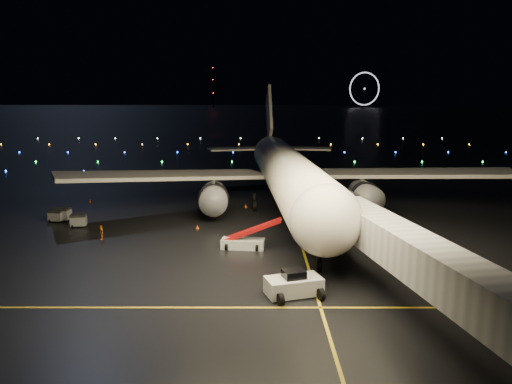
{
  "coord_description": "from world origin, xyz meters",
  "views": [
    {
      "loc": [
        6.99,
        -46.53,
        16.2
      ],
      "look_at": [
        6.94,
        12.0,
        5.0
      ],
      "focal_mm": 35.0,
      "sensor_mm": 36.0,
      "label": 1
    }
  ],
  "objects_px": {
    "baggage_cart_2": "(56,216)",
    "belt_loader": "(243,234)",
    "baggage_cart_1": "(62,214)",
    "airliner": "(285,145)",
    "baggage_cart_0": "(79,220)",
    "crew_c": "(101,232)",
    "pushback_tug": "(294,283)"
  },
  "relations": [
    {
      "from": "airliner",
      "to": "pushback_tug",
      "type": "distance_m",
      "value": 34.99
    },
    {
      "from": "crew_c",
      "to": "airliner",
      "type": "bearing_deg",
      "value": 97.99
    },
    {
      "from": "pushback_tug",
      "to": "belt_loader",
      "type": "xyz_separation_m",
      "value": [
        -4.54,
        13.02,
        0.57
      ]
    },
    {
      "from": "belt_loader",
      "to": "pushback_tug",
      "type": "bearing_deg",
      "value": -63.72
    },
    {
      "from": "airliner",
      "to": "baggage_cart_2",
      "type": "bearing_deg",
      "value": -166.75
    },
    {
      "from": "baggage_cart_0",
      "to": "baggage_cart_2",
      "type": "relative_size",
      "value": 1.06
    },
    {
      "from": "baggage_cart_0",
      "to": "baggage_cart_2",
      "type": "height_order",
      "value": "baggage_cart_0"
    },
    {
      "from": "baggage_cart_2",
      "to": "belt_loader",
      "type": "bearing_deg",
      "value": -18.42
    },
    {
      "from": "baggage_cart_0",
      "to": "baggage_cart_1",
      "type": "distance_m",
      "value": 4.58
    },
    {
      "from": "crew_c",
      "to": "baggage_cart_0",
      "type": "height_order",
      "value": "crew_c"
    },
    {
      "from": "airliner",
      "to": "belt_loader",
      "type": "height_order",
      "value": "airliner"
    },
    {
      "from": "belt_loader",
      "to": "crew_c",
      "type": "height_order",
      "value": "belt_loader"
    },
    {
      "from": "airliner",
      "to": "baggage_cart_2",
      "type": "xyz_separation_m",
      "value": [
        -30.56,
        -9.21,
        -8.48
      ]
    },
    {
      "from": "baggage_cart_2",
      "to": "airliner",
      "type": "bearing_deg",
      "value": 23.62
    },
    {
      "from": "airliner",
      "to": "baggage_cart_0",
      "type": "relative_size",
      "value": 34.64
    },
    {
      "from": "belt_loader",
      "to": "baggage_cart_2",
      "type": "height_order",
      "value": "belt_loader"
    },
    {
      "from": "belt_loader",
      "to": "crew_c",
      "type": "bearing_deg",
      "value": 175.47
    },
    {
      "from": "pushback_tug",
      "to": "crew_c",
      "type": "relative_size",
      "value": 2.69
    },
    {
      "from": "pushback_tug",
      "to": "baggage_cart_0",
      "type": "relative_size",
      "value": 2.43
    },
    {
      "from": "airliner",
      "to": "crew_c",
      "type": "height_order",
      "value": "airliner"
    },
    {
      "from": "airliner",
      "to": "belt_loader",
      "type": "distance_m",
      "value": 23.01
    },
    {
      "from": "airliner",
      "to": "baggage_cart_2",
      "type": "relative_size",
      "value": 36.64
    },
    {
      "from": "belt_loader",
      "to": "baggage_cart_1",
      "type": "bearing_deg",
      "value": 160.15
    },
    {
      "from": "airliner",
      "to": "baggage_cart_0",
      "type": "bearing_deg",
      "value": -159.64
    },
    {
      "from": "airliner",
      "to": "pushback_tug",
      "type": "relative_size",
      "value": 14.28
    },
    {
      "from": "airliner",
      "to": "crew_c",
      "type": "distance_m",
      "value": 29.42
    },
    {
      "from": "baggage_cart_1",
      "to": "baggage_cart_2",
      "type": "bearing_deg",
      "value": -125.91
    },
    {
      "from": "baggage_cart_0",
      "to": "baggage_cart_1",
      "type": "relative_size",
      "value": 0.92
    },
    {
      "from": "crew_c",
      "to": "baggage_cart_0",
      "type": "bearing_deg",
      "value": -171.85
    },
    {
      "from": "baggage_cart_2",
      "to": "pushback_tug",
      "type": "bearing_deg",
      "value": -33.21
    },
    {
      "from": "baggage_cart_1",
      "to": "baggage_cart_2",
      "type": "relative_size",
      "value": 1.15
    },
    {
      "from": "airliner",
      "to": "baggage_cart_0",
      "type": "distance_m",
      "value": 30.38
    }
  ]
}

